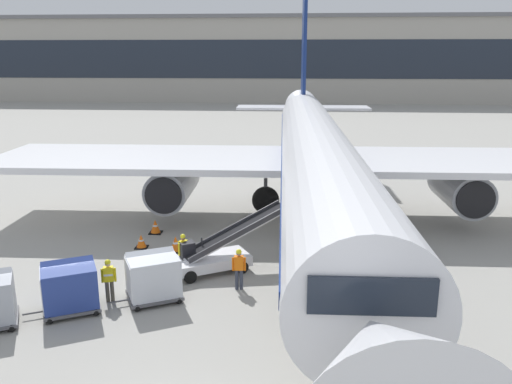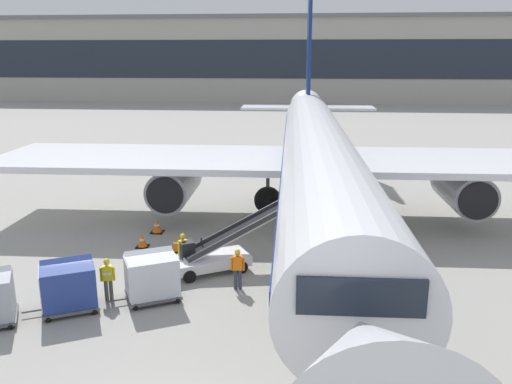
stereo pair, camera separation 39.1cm
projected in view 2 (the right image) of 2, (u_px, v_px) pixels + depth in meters
The scene contains 12 objects.
parked_airplane at pixel (317, 153), 29.40m from camera, with size 36.92×46.88×15.92m.
belt_loader at pixel (216, 253), 23.03m from camera, with size 5.32×3.75×2.76m.
baggage_cart_lead at pixel (152, 275), 20.29m from camera, with size 2.79×2.33×1.91m.
baggage_cart_second at pixel (68, 285), 19.42m from camera, with size 2.79×2.33×1.91m.
ground_crew_by_loader at pixel (238, 266), 21.14m from camera, with size 0.57×0.28×1.74m.
ground_crew_by_carts at pixel (108, 277), 20.16m from camera, with size 0.55×0.34×1.74m.
ground_crew_marshaller at pixel (183, 250), 22.94m from camera, with size 0.42×0.48×1.74m.
safety_cone_engine_keepout at pixel (176, 243), 25.47m from camera, with size 0.68×0.68×0.76m.
safety_cone_wingtip at pixel (142, 241), 25.96m from camera, with size 0.60×0.60×0.69m.
safety_cone_nose_mark at pixel (157, 226), 28.07m from camera, with size 0.66×0.66×0.74m.
apron_guidance_line_lead_in at pixel (322, 224), 29.54m from camera, with size 0.20×110.00×0.01m.
terminal_building at pixel (259, 59), 108.36m from camera, with size 143.32×18.13×16.69m.
Camera 2 is at (3.66, -10.41, 9.33)m, focal length 36.59 mm.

